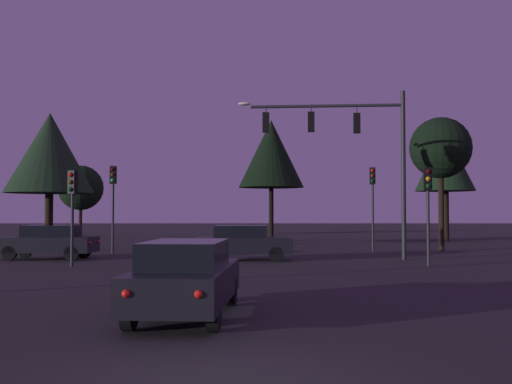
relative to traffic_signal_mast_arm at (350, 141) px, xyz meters
The scene contains 14 objects.
ground_plane 8.58m from the traffic_signal_mast_arm, 132.75° to the left, with size 168.00×168.00×0.00m, color #262326.
traffic_signal_mast_arm is the anchor object (origin of this frame).
traffic_light_corner_left 4.94m from the traffic_signal_mast_arm, 54.46° to the right, with size 0.33×0.37×3.83m.
traffic_light_corner_right 6.10m from the traffic_signal_mast_arm, 69.34° to the left, with size 0.35×0.38×4.49m.
traffic_light_median 12.16m from the traffic_signal_mast_arm, 162.42° to the right, with size 0.36×0.39×3.70m.
traffic_light_far_side 12.15m from the traffic_signal_mast_arm, 162.99° to the left, with size 0.32×0.36×4.43m.
car_nearside_lane 16.37m from the traffic_signal_mast_arm, 110.89° to the right, with size 1.98×4.65×1.52m.
car_crossing_left 6.57m from the traffic_signal_mast_arm, behind, with size 4.31×1.82×1.52m.
car_crossing_right 14.19m from the traffic_signal_mast_arm, behind, with size 4.28×1.99×1.52m.
tree_behind_sign 16.38m from the traffic_signal_mast_arm, 159.93° to the left, with size 4.72×4.72×7.49m.
tree_left_far 30.18m from the traffic_signal_mast_arm, 128.84° to the left, with size 3.76×3.76×6.03m.
tree_center_horizon 17.54m from the traffic_signal_mast_arm, 100.22° to the left, with size 4.79×4.79×8.88m.
tree_right_cluster 8.19m from the traffic_signal_mast_arm, 44.80° to the left, with size 3.33×3.33×7.26m.
tree_lot_edge 19.01m from the traffic_signal_mast_arm, 60.29° to the left, with size 4.24×4.24×8.15m.
Camera 1 is at (0.36, -7.17, 2.08)m, focal length 42.15 mm.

